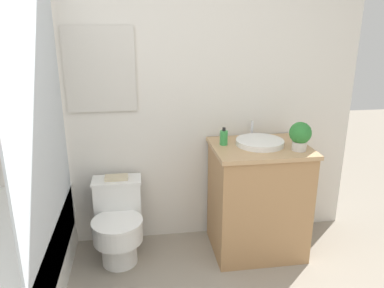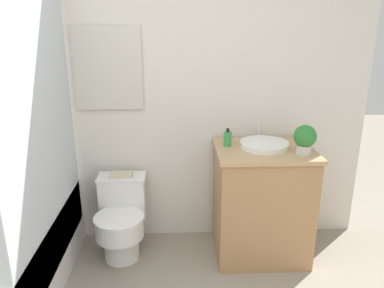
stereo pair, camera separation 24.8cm
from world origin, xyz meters
name	(u,v)px [view 1 (the left image)]	position (x,y,z in m)	size (l,w,h in m)	color
wall_back	(145,87)	(-0.01, 1.91, 1.25)	(3.32, 0.07, 2.50)	silver
shower_area	(15,261)	(-0.86, 1.21, 0.32)	(0.56, 1.36, 1.98)	white
toilet	(118,223)	(-0.25, 1.61, 0.30)	(0.37, 0.52, 0.59)	white
vanity	(257,199)	(0.80, 1.59, 0.43)	(0.70, 0.57, 0.86)	#AD7F51
sink	(260,142)	(0.80, 1.61, 0.88)	(0.35, 0.39, 0.13)	white
soap_bottle	(224,138)	(0.54, 1.66, 0.91)	(0.06, 0.06, 0.13)	green
potted_plant	(300,135)	(1.04, 1.45, 0.97)	(0.15, 0.15, 0.20)	beige
book_on_tank	(116,178)	(-0.25, 1.75, 0.61)	(0.17, 0.10, 0.02)	beige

